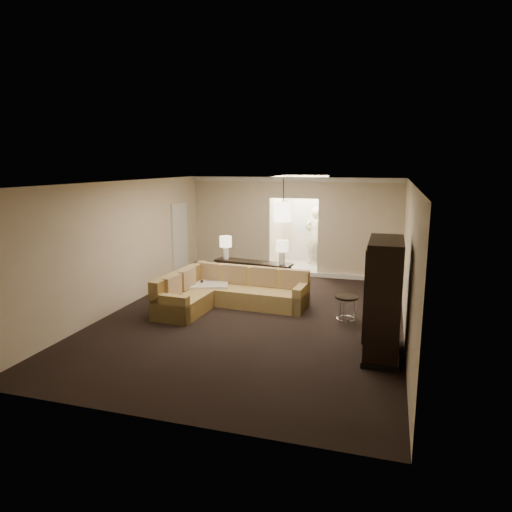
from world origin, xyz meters
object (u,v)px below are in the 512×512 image
(sectional_sofa, at_px, (226,292))
(console_table, at_px, (253,274))
(armoire, at_px, (383,300))
(person, at_px, (315,233))
(drink_table, at_px, (346,304))
(coffee_table, at_px, (205,290))

(sectional_sofa, relative_size, console_table, 1.45)
(armoire, height_order, person, person)
(drink_table, bearing_deg, sectional_sofa, 172.93)
(coffee_table, distance_m, console_table, 1.36)
(sectional_sofa, distance_m, drink_table, 2.71)
(sectional_sofa, distance_m, person, 5.19)
(coffee_table, relative_size, person, 0.70)
(console_table, relative_size, drink_table, 3.55)
(sectional_sofa, bearing_deg, armoire, -22.92)
(console_table, xyz_separation_m, armoire, (3.18, -3.09, 0.48))
(sectional_sofa, bearing_deg, coffee_table, 152.45)
(coffee_table, bearing_deg, person, 67.94)
(sectional_sofa, relative_size, coffee_table, 2.08)
(sectional_sofa, xyz_separation_m, person, (1.18, 5.01, 0.67))
(coffee_table, xyz_separation_m, console_table, (0.90, 1.00, 0.23))
(coffee_table, relative_size, drink_table, 2.49)
(person, bearing_deg, console_table, 65.56)
(console_table, bearing_deg, drink_table, -27.65)
(armoire, bearing_deg, person, 108.33)
(sectional_sofa, height_order, console_table, sectional_sofa)
(coffee_table, xyz_separation_m, drink_table, (3.38, -0.75, 0.18))
(sectional_sofa, bearing_deg, drink_table, -3.62)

